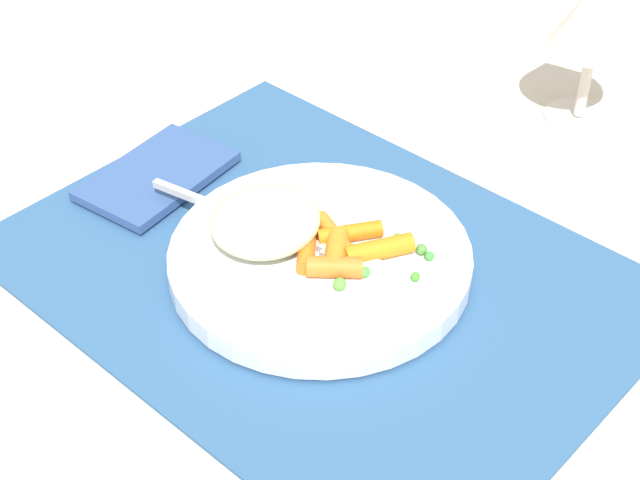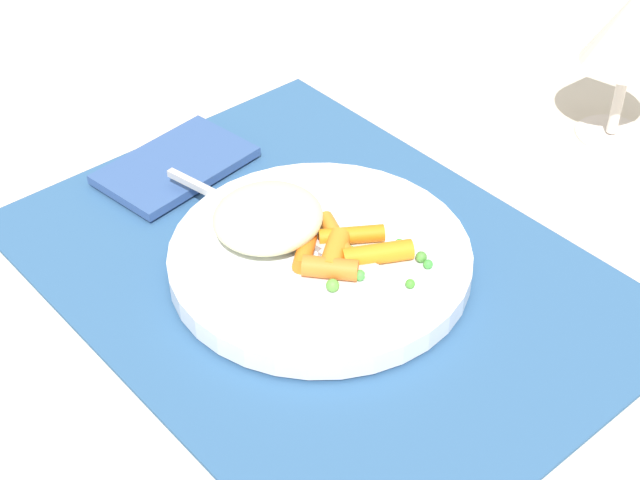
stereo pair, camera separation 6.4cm
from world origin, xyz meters
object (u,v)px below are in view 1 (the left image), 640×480
object	(u,v)px
wine_glass	(599,13)
carrot_portion	(345,249)
fork	(283,233)
plate	(320,259)
rice_mound	(265,221)
napkin	(157,175)

from	to	relation	value
wine_glass	carrot_portion	bearing A→B (deg)	-91.87
carrot_portion	fork	size ratio (longest dim) A/B	0.41
plate	carrot_portion	distance (m)	0.03
fork	wine_glass	bearing A→B (deg)	79.66
rice_mound	napkin	distance (m)	0.14
plate	fork	world-z (taller)	fork
plate	fork	bearing A→B (deg)	-168.82
rice_mound	napkin	size ratio (longest dim) A/B	0.67
fork	napkin	world-z (taller)	fork
fork	napkin	size ratio (longest dim) A/B	1.60
carrot_portion	fork	world-z (taller)	carrot_portion
rice_mound	wine_glass	bearing A→B (deg)	78.77
carrot_portion	rice_mound	bearing A→B (deg)	-156.70
carrot_portion	wine_glass	world-z (taller)	wine_glass
plate	wine_glass	xyz separation A→B (m)	(0.03, 0.33, 0.09)
napkin	carrot_portion	bearing A→B (deg)	4.67
rice_mound	wine_glass	xyz separation A→B (m)	(0.07, 0.35, 0.07)
carrot_portion	wine_glass	distance (m)	0.33
plate	fork	size ratio (longest dim) A/B	1.12
plate	fork	distance (m)	0.03
rice_mound	fork	world-z (taller)	rice_mound
carrot_portion	fork	bearing A→B (deg)	-164.76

